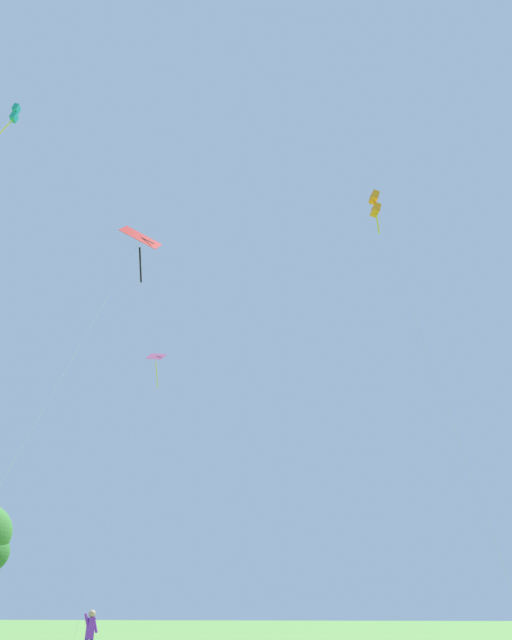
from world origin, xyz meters
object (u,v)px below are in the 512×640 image
Objects in this scene: kite_orange_box at (375,205)px; kite_teal_box at (12,117)px; kite_red_high at (138,248)px; kite_pink_low at (154,368)px; person_with_spool at (90,633)px.

kite_teal_box is at bearing -152.81° from kite_orange_box.
kite_orange_box is (19.85, 10.20, -2.38)m from kite_teal_box.
kite_red_high is 0.77× the size of kite_orange_box.
kite_red_high is (7.79, 2.33, -8.90)m from kite_teal_box.
kite_red_high is 15.81m from kite_orange_box.
kite_teal_box is 24.39m from kite_pink_low.
kite_pink_low is 24.88m from kite_orange_box.
kite_orange_box reaches higher than kite_red_high.
kite_orange_box is at bearing 38.99° from person_with_spool.
kite_teal_box is 27.40m from person_with_spool.
person_with_spool is at bearing -65.54° from kite_red_high.
kite_orange_box is (12.06, 7.87, 6.52)m from kite_red_high.
kite_pink_low is 0.89× the size of kite_orange_box.
kite_orange_box reaches higher than kite_pink_low.
kite_teal_box reaches higher than kite_orange_box.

